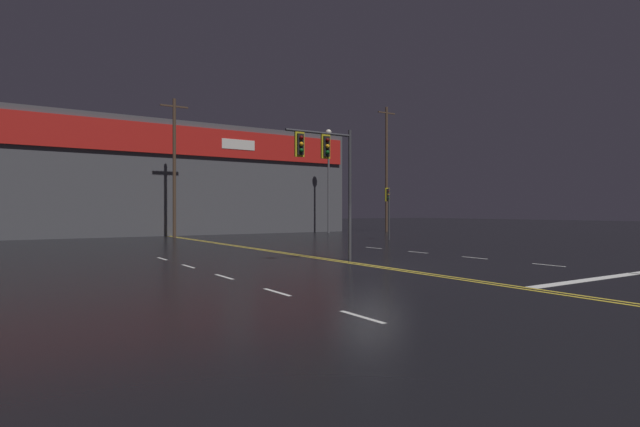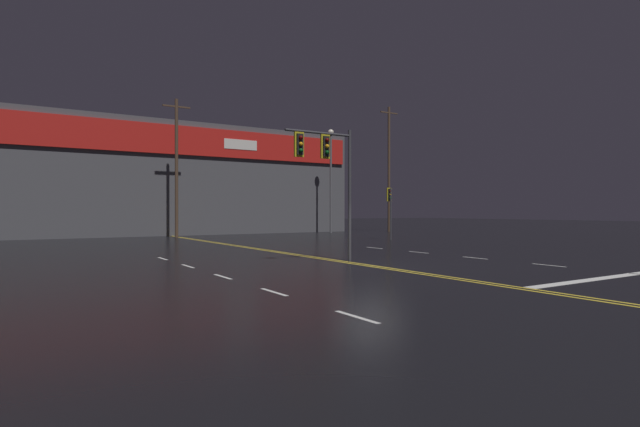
# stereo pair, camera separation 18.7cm
# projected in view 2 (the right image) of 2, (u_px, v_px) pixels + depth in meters

# --- Properties ---
(ground_plane) EXTENTS (200.00, 200.00, 0.00)m
(ground_plane) POSITION_uv_depth(u_px,v_px,m) (370.00, 266.00, 19.19)
(ground_plane) COLOR black
(road_markings) EXTENTS (17.74, 60.00, 0.01)m
(road_markings) POSITION_uv_depth(u_px,v_px,m) (423.00, 267.00, 18.63)
(road_markings) COLOR gold
(road_markings) RESTS_ON ground
(traffic_signal_median) EXTENTS (3.18, 0.36, 5.56)m
(traffic_signal_median) POSITION_uv_depth(u_px,v_px,m) (325.00, 160.00, 20.51)
(traffic_signal_median) COLOR #38383D
(traffic_signal_median) RESTS_ON ground
(traffic_signal_corner_northeast) EXTENTS (0.42, 0.36, 3.82)m
(traffic_signal_corner_northeast) POSITION_uv_depth(u_px,v_px,m) (390.00, 202.00, 36.54)
(traffic_signal_corner_northeast) COLOR #38383D
(traffic_signal_corner_northeast) RESTS_ON ground
(streetlight_near_right) EXTENTS (0.56, 0.56, 9.93)m
(streetlight_near_right) POSITION_uv_depth(u_px,v_px,m) (331.00, 167.00, 47.64)
(streetlight_near_right) COLOR #59595E
(streetlight_near_right) RESTS_ON ground
(building_backdrop) EXTENTS (36.00, 10.23, 9.90)m
(building_backdrop) POSITION_uv_depth(u_px,v_px,m) (156.00, 180.00, 46.36)
(building_backdrop) COLOR #4C4C51
(building_backdrop) RESTS_ON ground
(utility_pole_row) EXTENTS (45.19, 0.26, 12.95)m
(utility_pole_row) POSITION_uv_depth(u_px,v_px,m) (178.00, 158.00, 39.53)
(utility_pole_row) COLOR #4C3828
(utility_pole_row) RESTS_ON ground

